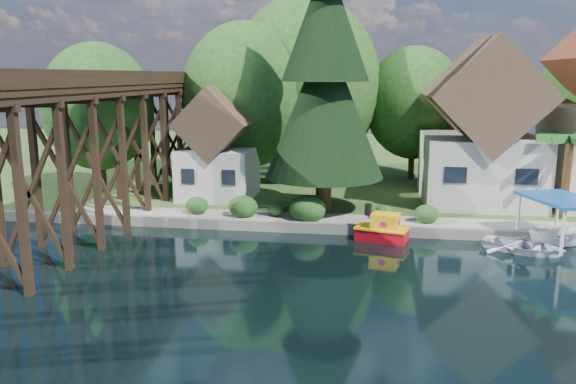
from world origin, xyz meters
name	(u,v)px	position (x,y,z in m)	size (l,w,h in m)	color
ground	(374,286)	(0.00, 0.00, 0.00)	(140.00, 140.00, 0.00)	black
bank	(374,163)	(0.00, 34.00, 0.25)	(140.00, 52.00, 0.50)	#2F4A1D
seawall	(446,233)	(4.00, 8.00, 0.31)	(60.00, 0.40, 0.62)	slate
promenade	(479,225)	(6.00, 9.30, 0.53)	(50.00, 2.60, 0.06)	gray
trestle_bridge	(83,144)	(-16.00, 5.17, 5.35)	(4.12, 44.18, 9.30)	black
house_left	(481,134)	(7.00, 16.00, 5.14)	(7.64, 8.64, 11.02)	beige
shed	(218,151)	(-11.00, 14.50, 3.83)	(5.09, 5.40, 7.85)	beige
bg_trees	(390,98)	(1.00, 21.25, 7.29)	(49.90, 13.30, 10.57)	#382314
shrubs	(298,207)	(-4.60, 9.26, 1.23)	(15.76, 2.47, 1.70)	#1C4017
conifer	(325,71)	(-3.26, 11.45, 9.31)	(7.43, 7.43, 18.29)	#382314
palm_tree	(570,141)	(11.32, 11.76, 5.21)	(4.99, 4.99, 5.40)	#382314
tugboat	(383,230)	(0.44, 7.05, 0.62)	(3.16, 2.25, 2.07)	#A90B13
boat_white_a	(523,244)	(7.67, 6.08, 0.43)	(2.98, 4.17, 0.86)	white
boat_canopy	(559,227)	(9.65, 7.03, 1.18)	(4.20, 5.01, 2.75)	white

